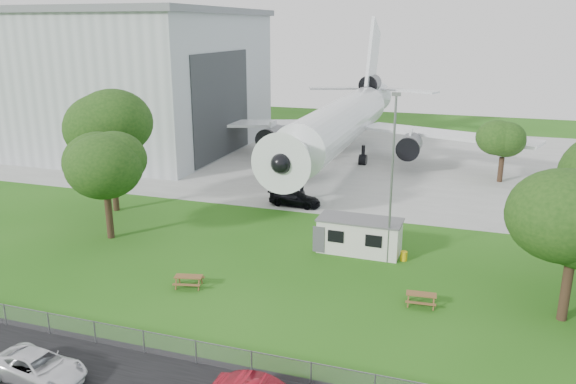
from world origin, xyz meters
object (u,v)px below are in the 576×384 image
(airliner, at_px, (343,120))
(site_cabin, at_px, (360,235))
(picnic_west, at_px, (189,287))
(hangar, at_px, (94,77))
(picnic_east, at_px, (421,305))

(airliner, xyz_separation_m, site_cabin, (7.89, -28.42, -3.96))
(site_cabin, relative_size, picnic_west, 3.77)
(site_cabin, height_order, picnic_west, site_cabin)
(site_cabin, bearing_deg, hangar, 146.93)
(airliner, bearing_deg, site_cabin, -74.48)
(airliner, height_order, picnic_west, airliner)
(hangar, xyz_separation_m, picnic_east, (49.09, -35.66, -9.41))
(airliner, height_order, picnic_east, airliner)
(hangar, bearing_deg, picnic_east, -36.00)
(hangar, height_order, picnic_west, hangar)
(airliner, relative_size, picnic_west, 26.52)
(site_cabin, xyz_separation_m, picnic_east, (5.23, -7.10, -1.31))
(hangar, relative_size, site_cabin, 6.34)
(hangar, xyz_separation_m, picnic_west, (34.50, -37.86, -9.41))
(hangar, height_order, airliner, hangar)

